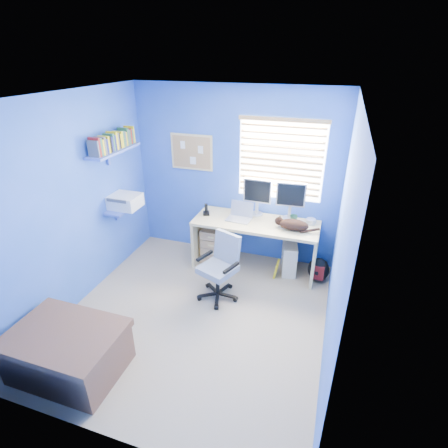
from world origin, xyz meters
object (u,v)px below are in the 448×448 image
(office_chair, at_px, (220,275))
(desk, at_px, (255,245))
(cat, at_px, (294,225))
(tower_pc, at_px, (289,257))
(laptop, at_px, (239,213))

(office_chair, bearing_deg, desk, 71.69)
(desk, xyz_separation_m, cat, (0.53, -0.07, 0.44))
(tower_pc, height_order, office_chair, office_chair)
(laptop, relative_size, tower_pc, 0.73)
(laptop, bearing_deg, office_chair, -86.90)
(laptop, distance_m, cat, 0.77)
(desk, xyz_separation_m, office_chair, (-0.26, -0.79, -0.05))
(desk, height_order, office_chair, office_chair)
(laptop, height_order, cat, laptop)
(tower_pc, bearing_deg, desk, 176.42)
(desk, relative_size, tower_pc, 3.85)
(tower_pc, bearing_deg, office_chair, -142.42)
(laptop, distance_m, tower_pc, 0.97)
(laptop, relative_size, cat, 0.84)
(laptop, xyz_separation_m, office_chair, (-0.02, -0.78, -0.53))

